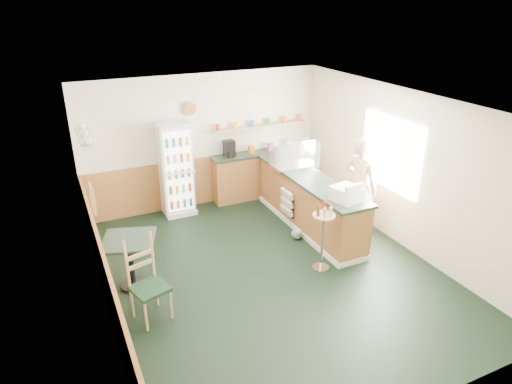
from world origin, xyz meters
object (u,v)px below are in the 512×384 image
condiment_stand (323,228)px  display_case (295,155)px  drinks_fridge (176,169)px  cafe_table (130,253)px  shopkeeper (360,186)px  cafe_chair (147,276)px  cash_register (346,194)px

condiment_stand → display_case: bearing=73.8°
drinks_fridge → condiment_stand: 3.35m
display_case → cafe_table: (-3.40, -1.12, -0.69)m
drinks_fridge → shopkeeper: bearing=-39.1°
drinks_fridge → cafe_table: size_ratio=2.00×
display_case → cafe_chair: display_case is taller
display_case → cafe_chair: bearing=-150.3°
display_case → shopkeeper: bearing=-58.7°
display_case → cash_register: display_case is taller
cafe_table → cafe_chair: cafe_chair is taller
cash_register → condiment_stand: cash_register is taller
cash_register → display_case: bearing=77.6°
cafe_table → cash_register: bearing=-9.5°
drinks_fridge → cash_register: 3.45m
cash_register → shopkeeper: size_ratio=0.23×
shopkeeper → condiment_stand: (-1.25, -0.76, -0.20)m
cash_register → condiment_stand: size_ratio=0.38×
cash_register → cafe_chair: cash_register is taller
display_case → condiment_stand: bearing=-106.2°
cafe_table → drinks_fridge: bearing=58.6°
drinks_fridge → cafe_table: drinks_fridge is taller
cash_register → shopkeeper: shopkeeper is taller
drinks_fridge → cafe_chair: size_ratio=1.57×
cafe_table → cafe_chair: bearing=-83.9°
drinks_fridge → cafe_chair: bearing=-113.0°
drinks_fridge → shopkeeper: (2.75, -2.23, -0.00)m
drinks_fridge → display_case: bearing=-27.8°
condiment_stand → cafe_table: (-2.85, 0.79, -0.16)m
display_case → condiment_stand: display_case is taller
display_case → cafe_chair: (-3.32, -1.89, -0.63)m
display_case → condiment_stand: 2.06m
cash_register → cafe_table: size_ratio=0.45×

